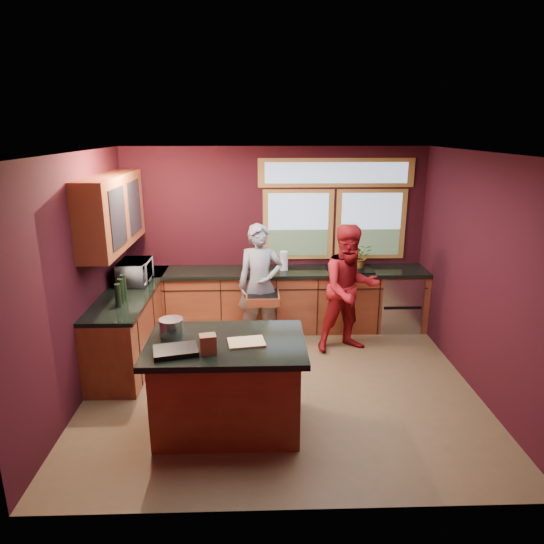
{
  "coord_description": "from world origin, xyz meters",
  "views": [
    {
      "loc": [
        -0.27,
        -5.18,
        2.94
      ],
      "look_at": [
        -0.09,
        0.4,
        1.28
      ],
      "focal_mm": 32.0,
      "sensor_mm": 36.0,
      "label": 1
    }
  ],
  "objects_px": {
    "island": "(227,384)",
    "stock_pot": "(172,327)",
    "cutting_board": "(246,342)",
    "person_grey": "(260,284)",
    "person_red": "(350,289)"
  },
  "relations": [
    {
      "from": "stock_pot",
      "to": "person_red",
      "type": "bearing_deg",
      "value": 37.52
    },
    {
      "from": "person_grey",
      "to": "stock_pot",
      "type": "bearing_deg",
      "value": -119.29
    },
    {
      "from": "island",
      "to": "cutting_board",
      "type": "xyz_separation_m",
      "value": [
        0.2,
        -0.05,
        0.48
      ]
    },
    {
      "from": "island",
      "to": "person_grey",
      "type": "bearing_deg",
      "value": 80.43
    },
    {
      "from": "person_red",
      "to": "cutting_board",
      "type": "bearing_deg",
      "value": -141.31
    },
    {
      "from": "person_grey",
      "to": "stock_pot",
      "type": "height_order",
      "value": "person_grey"
    },
    {
      "from": "island",
      "to": "person_red",
      "type": "relative_size",
      "value": 0.88
    },
    {
      "from": "person_grey",
      "to": "person_red",
      "type": "bearing_deg",
      "value": -18.76
    },
    {
      "from": "island",
      "to": "stock_pot",
      "type": "height_order",
      "value": "stock_pot"
    },
    {
      "from": "person_red",
      "to": "stock_pot",
      "type": "relative_size",
      "value": 7.3
    },
    {
      "from": "person_grey",
      "to": "person_red",
      "type": "distance_m",
      "value": 1.24
    },
    {
      "from": "person_grey",
      "to": "cutting_board",
      "type": "bearing_deg",
      "value": -98.25
    },
    {
      "from": "island",
      "to": "person_grey",
      "type": "xyz_separation_m",
      "value": [
        0.35,
        2.07,
        0.37
      ]
    },
    {
      "from": "island",
      "to": "stock_pot",
      "type": "xyz_separation_m",
      "value": [
        -0.55,
        0.15,
        0.56
      ]
    },
    {
      "from": "cutting_board",
      "to": "stock_pot",
      "type": "xyz_separation_m",
      "value": [
        -0.75,
        0.2,
        0.08
      ]
    }
  ]
}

